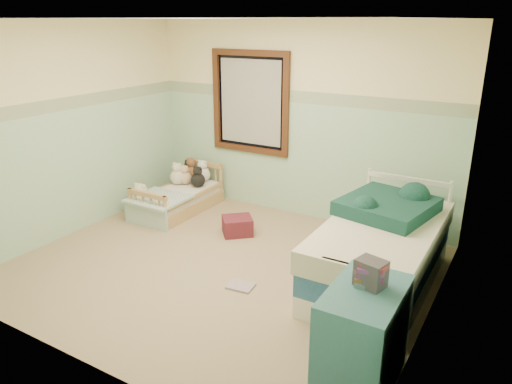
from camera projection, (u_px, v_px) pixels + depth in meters
The scene contains 30 objects.
floor at pixel (221, 268), 5.18m from camera, with size 4.20×3.60×0.02m, color #8A735E.
ceiling at pixel (214, 17), 4.33m from camera, with size 4.20×3.60×0.02m, color white.
wall_back at pixel (298, 122), 6.22m from camera, with size 4.20×0.04×2.50m, color beige.
wall_front at pixel (67, 213), 3.30m from camera, with size 4.20×0.04×2.50m, color beige.
wall_left at pixel (73, 130), 5.76m from camera, with size 0.04×3.60×2.50m, color beige.
wall_right at pixel (441, 190), 3.75m from camera, with size 0.04×3.60×2.50m, color beige.
wainscot_mint at pixel (297, 160), 6.37m from camera, with size 4.20×0.01×1.50m, color #95CFA6.
border_strip at pixel (298, 97), 6.10m from camera, with size 4.20×0.01×0.15m, color #436A4E.
window_frame at pixel (250, 102), 6.45m from camera, with size 1.16×0.06×1.36m, color #452512.
window_blinds at pixel (250, 102), 6.46m from camera, with size 0.92×0.01×1.12m, color beige.
toddler_bed_frame at pixel (179, 205), 6.68m from camera, with size 0.64×1.28×0.16m, color #9B6C45.
toddler_mattress at pixel (178, 195), 6.63m from camera, with size 0.58×1.22×0.12m, color silver.
patchwork_quilt at pixel (159, 199), 6.29m from camera, with size 0.69×0.64×0.03m, color #68ADD1.
plush_bed_brown at pixel (192, 172), 7.06m from camera, with size 0.22×0.22×0.22m, color brown.
plush_bed_white at pixel (203, 174), 6.96m from camera, with size 0.22×0.22×0.22m, color silver.
plush_bed_tan at pixel (185, 178), 6.86m from camera, with size 0.19×0.19×0.19m, color #CDAA87.
plush_bed_dark at pixel (198, 180), 6.75m from camera, with size 0.20×0.20×0.20m, color black.
plush_floor_cream at pixel (141, 204), 6.55m from camera, with size 0.29×0.29×0.29m, color beige.
plush_floor_tan at pixel (169, 206), 6.58m from camera, with size 0.22×0.22×0.22m, color #CDAA87.
twin_bed_frame at pixel (378, 275), 4.79m from camera, with size 0.94×1.89×0.22m, color white.
twin_boxspring at pixel (380, 255), 4.72m from camera, with size 0.94×1.89×0.22m, color navy.
twin_mattress at pixel (382, 234), 4.64m from camera, with size 0.98×1.93×0.22m, color silver.
teal_blanket at pixel (387, 206), 4.85m from camera, with size 0.80×0.85×0.14m, color black.
dresser at pixel (362, 337), 3.41m from camera, with size 0.48×0.76×0.76m, color #316B76.
book_stack at pixel (371, 273), 3.31m from camera, with size 0.19×0.15×0.19m, color #442E2D.
red_pillow at pixel (237, 226), 5.93m from camera, with size 0.35×0.30×0.22m, color #9C273E.
floor_book at pixel (241, 286), 4.78m from camera, with size 0.25×0.19×0.02m, color #D78E49.
extra_plush_0 at pixel (178, 177), 6.85m from camera, with size 0.22×0.22×0.22m, color beige.
extra_plush_1 at pixel (182, 176), 6.94m from camera, with size 0.17×0.17×0.17m, color black.
extra_plush_2 at pixel (189, 173), 7.07m from camera, with size 0.19×0.19×0.19m, color black.
Camera 1 is at (2.67, -3.78, 2.49)m, focal length 34.01 mm.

